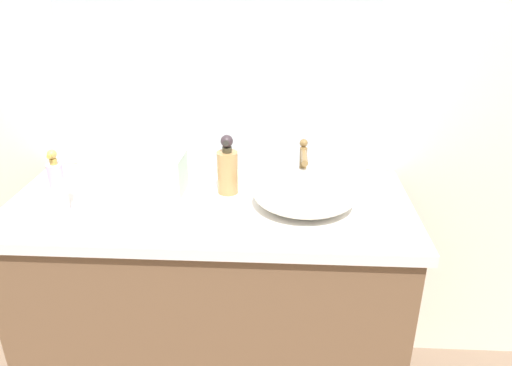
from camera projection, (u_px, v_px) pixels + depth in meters
The scene contains 8 objects.
bathroom_wall_rear at pixel (211, 44), 1.67m from camera, with size 6.00×0.06×2.60m, color silver.
vanity_counter at pixel (214, 307), 1.73m from camera, with size 1.30×0.57×0.85m.
sink_basin at pixel (305, 192), 1.51m from camera, with size 0.32×0.31×0.10m, color silver.
faucet at pixel (303, 160), 1.64m from camera, with size 0.03×0.14×0.16m.
soap_dispenser at pixel (228, 169), 1.59m from camera, with size 0.07×0.07×0.20m.
lotion_bottle at pixel (58, 185), 1.47m from camera, with size 0.05×0.05×0.20m.
tissue_box at pixel (164, 172), 1.60m from camera, with size 0.13×0.13×0.17m.
candle_jar at pixel (117, 192), 1.58m from camera, with size 0.05×0.05×0.04m, color beige.
Camera 1 is at (0.25, -0.98, 1.56)m, focal length 33.82 mm.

